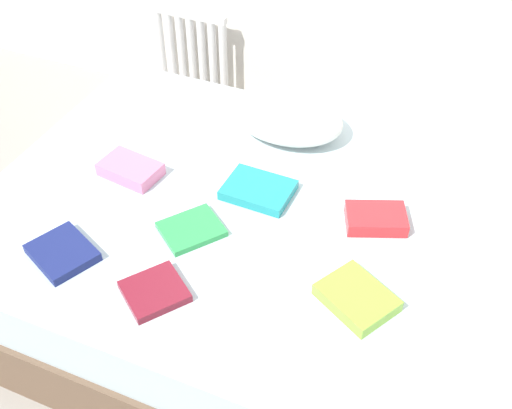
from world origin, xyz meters
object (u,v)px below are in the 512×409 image
object	(u,v)px
textbook_green	(191,229)
textbook_pink	(131,169)
bed	(251,256)
textbook_red	(376,219)
textbook_maroon	(155,292)
textbook_lime	(357,298)
radiator	(192,53)
pillow	(288,117)
textbook_teal	(258,190)
textbook_navy	(62,253)

from	to	relation	value
textbook_green	textbook_pink	world-z (taller)	textbook_pink
bed	textbook_red	distance (m)	0.53
bed	textbook_maroon	xyz separation A→B (m)	(-0.12, -0.49, 0.27)
bed	textbook_maroon	distance (m)	0.57
textbook_lime	textbook_red	size ratio (longest dim) A/B	1.07
radiator	textbook_maroon	world-z (taller)	radiator
pillow	textbook_teal	distance (m)	0.41
textbook_red	textbook_teal	distance (m)	0.45
pillow	textbook_navy	size ratio (longest dim) A/B	2.21
pillow	textbook_pink	distance (m)	0.67
bed	textbook_lime	distance (m)	0.61
textbook_navy	textbook_teal	world-z (taller)	textbook_teal
bed	textbook_green	distance (m)	0.35
radiator	pillow	xyz separation A→B (m)	(0.83, -0.71, 0.24)
textbook_red	bed	bearing A→B (deg)	171.43
pillow	textbook_red	size ratio (longest dim) A/B	2.23
pillow	textbook_red	bearing A→B (deg)	-38.90
radiator	textbook_maroon	bearing A→B (deg)	-65.90
bed	pillow	xyz separation A→B (m)	(-0.05, 0.49, 0.33)
radiator	textbook_red	xyz separation A→B (m)	(1.31, -1.10, 0.19)
textbook_maroon	textbook_red	xyz separation A→B (m)	(0.56, 0.59, 0.01)
bed	radiator	xyz separation A→B (m)	(-0.87, 1.20, 0.09)
radiator	textbook_lime	size ratio (longest dim) A/B	2.22
textbook_red	pillow	bearing A→B (deg)	119.48
textbook_maroon	pillow	bearing A→B (deg)	32.27
bed	textbook_green	bearing A→B (deg)	-127.52
textbook_red	radiator	bearing A→B (deg)	118.45
pillow	textbook_maroon	world-z (taller)	pillow
radiator	textbook_green	world-z (taller)	radiator
textbook_maroon	radiator	bearing A→B (deg)	60.80
bed	textbook_red	size ratio (longest dim) A/B	9.54
textbook_navy	textbook_red	xyz separation A→B (m)	(0.93, 0.56, 0.01)
radiator	textbook_lime	world-z (taller)	radiator
radiator	textbook_teal	size ratio (longest dim) A/B	2.01
bed	textbook_teal	xyz separation A→B (m)	(-0.01, 0.09, 0.27)
bed	radiator	bearing A→B (deg)	126.09
pillow	textbook_pink	xyz separation A→B (m)	(-0.46, -0.49, -0.05)
textbook_pink	textbook_red	bearing A→B (deg)	13.78
textbook_green	textbook_red	distance (m)	0.65
radiator	textbook_teal	world-z (taller)	radiator
textbook_lime	textbook_red	world-z (taller)	textbook_red
textbook_maroon	textbook_pink	world-z (taller)	textbook_pink
textbook_maroon	textbook_navy	distance (m)	0.37
textbook_maroon	textbook_navy	bearing A→B (deg)	122.91
textbook_red	textbook_pink	bearing A→B (deg)	164.37
radiator	textbook_teal	xyz separation A→B (m)	(0.87, -1.11, 0.18)
textbook_green	textbook_navy	size ratio (longest dim) A/B	0.96
textbook_navy	textbook_teal	bearing A→B (deg)	73.56
textbook_green	textbook_maroon	distance (m)	0.30
bed	textbook_pink	bearing A→B (deg)	179.70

